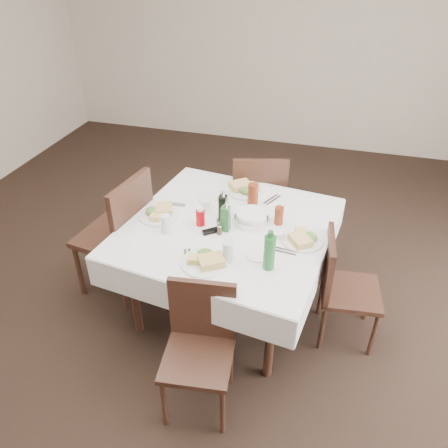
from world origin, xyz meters
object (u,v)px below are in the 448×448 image
chair_east (340,283)px  water_w (166,224)px  bread_basket (251,218)px  oil_cruet_green (226,218)px  coffee_mug (206,206)px  water_s (228,251)px  oil_cruet_dark (223,206)px  chair_west (122,230)px  chair_north (258,197)px  ketchup_bottle (200,217)px  dining_table (228,234)px  water_e (281,213)px  water_n (225,195)px  chair_south (200,339)px  green_bottle (269,252)px

chair_east → water_w: (-1.20, -0.12, 0.35)m
bread_basket → oil_cruet_green: (-0.15, -0.14, 0.06)m
oil_cruet_green → coffee_mug: bearing=134.6°
chair_east → water_s: water_s is taller
oil_cruet_dark → oil_cruet_green: 0.17m
bread_basket → chair_west: bearing=-173.4°
water_s → oil_cruet_green: 0.33m
chair_east → oil_cruet_green: 0.90m
chair_north → coffee_mug: 0.74m
bread_basket → oil_cruet_dark: (-0.21, 0.01, 0.06)m
oil_cruet_dark → ketchup_bottle: size_ratio=1.64×
dining_table → bread_basket: bearing=29.1°
water_s → oil_cruet_dark: size_ratio=0.62×
coffee_mug → dining_table: bearing=-35.9°
chair_west → ketchup_bottle: (0.64, -0.01, 0.24)m
water_e → bread_basket: bearing=-157.4°
water_s → chair_north: bearing=92.3°
water_n → chair_south: bearing=-81.8°
water_e → water_w: water_w is taller
bread_basket → oil_cruet_green: 0.21m
water_s → water_e: size_ratio=1.10×
water_n → coffee_mug: bearing=-125.2°
chair_west → coffee_mug: 0.68m
water_e → water_n: bearing=163.8°
chair_north → oil_cruet_green: bearing=-93.9°
oil_cruet_dark → green_bottle: size_ratio=0.83×
chair_west → oil_cruet_green: 0.87m
dining_table → chair_east: bearing=-4.5°
water_n → oil_cruet_green: size_ratio=0.51×
water_w → coffee_mug: (0.18, 0.34, -0.03)m
chair_west → water_n: (0.72, 0.32, 0.23)m
oil_cruet_green → coffee_mug: size_ratio=1.92×
chair_east → chair_west: bearing=178.9°
dining_table → water_s: (0.11, -0.37, 0.15)m
water_e → chair_east: bearing=-25.7°
chair_west → green_bottle: 1.27m
dining_table → ketchup_bottle: ketchup_bottle is taller
dining_table → oil_cruet_dark: 0.21m
ketchup_bottle → chair_south: bearing=-72.5°
water_s → water_w: water_s is taller
chair_east → ketchup_bottle: bearing=178.8°
oil_cruet_dark → coffee_mug: size_ratio=1.83×
chair_east → ketchup_bottle: size_ratio=6.15×
chair_south → ketchup_bottle: (-0.24, 0.76, 0.34)m
chair_north → water_w: bearing=-114.1°
chair_west → oil_cruet_green: (0.83, -0.03, 0.27)m
ketchup_bottle → coffee_mug: 0.20m
chair_north → water_s: chair_north is taller
chair_north → bread_basket: (0.09, -0.72, 0.25)m
oil_cruet_green → water_s: bearing=-71.5°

